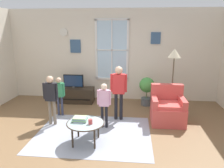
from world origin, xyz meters
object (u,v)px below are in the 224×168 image
Objects in this scene: remote_near_books at (82,120)px; potted_plant_by_window at (147,88)px; floor_lamp at (174,60)px; television at (73,81)px; tv_stand at (74,95)px; armchair at (167,109)px; person_black_shirt at (51,95)px; person_red_shirt at (119,87)px; book_stack at (80,119)px; person_green_shirt at (59,92)px; cup at (90,122)px; person_pink_shirt at (104,100)px; coffee_table at (86,124)px.

potted_plant_by_window is at bearing 58.25° from remote_near_books.
television is at bearing 168.28° from floor_lamp.
floor_lamp is (0.61, -0.53, 0.90)m from potted_plant_by_window.
tv_stand is 2.85m from armchair.
remote_near_books is 2.59m from potted_plant_by_window.
armchair is 2.73m from person_black_shirt.
person_red_shirt is 1.60× the size of potted_plant_by_window.
television is 0.51× the size of person_black_shirt.
person_black_shirt is at bearing 142.77° from remote_near_books.
television is at bearing 178.76° from potted_plant_by_window.
floor_lamp is at bearing 39.91° from book_stack.
floor_lamp is at bearing 9.24° from person_green_shirt.
television is 0.45× the size of person_red_shirt.
armchair reaches higher than cup.
person_red_shirt is at bearing 16.32° from person_black_shirt.
armchair is 9.13× the size of cup.
person_green_shirt is (-0.07, -1.04, 0.40)m from tv_stand.
book_stack is 0.25m from cup.
person_black_shirt is at bearing -160.49° from floor_lamp.
cup is 2.70m from floor_lamp.
person_pink_shirt is at bearing 77.96° from cup.
armchair is (2.59, -1.18, 0.10)m from tv_stand.
person_pink_shirt is at bearing 58.83° from book_stack.
television is 1.84m from person_red_shirt.
person_red_shirt reaches higher than cup.
person_green_shirt is at bearing 90.11° from person_black_shirt.
remote_near_books is at bearing -70.42° from tv_stand.
person_pink_shirt is 2.08m from floor_lamp.
person_black_shirt is (-0.95, 0.73, 0.33)m from coffee_table.
armchair reaches higher than potted_plant_by_window.
armchair is at bearing -1.55° from person_red_shirt.
television is 0.81× the size of coffee_table.
book_stack is at bearing -71.64° from television.
person_pink_shirt is at bearing -122.97° from potted_plant_by_window.
person_green_shirt is at bearing -94.11° from television.
television reaches higher than coffee_table.
remote_near_books is 1.14m from person_black_shirt.
person_black_shirt is (-0.87, 0.66, 0.29)m from remote_near_books.
person_black_shirt is 3.10m from floor_lamp.
remote_near_books is (-0.18, 0.12, -0.04)m from cup.
floor_lamp is (0.18, 0.60, 1.09)m from armchair.
person_red_shirt is at bearing -38.75° from tv_stand.
tv_stand is 1.18× the size of person_green_shirt.
potted_plant_by_window reaches higher than tv_stand.
person_red_shirt reaches higher than potted_plant_by_window.
person_green_shirt is at bearing 128.49° from cup.
remote_near_books is 0.11× the size of person_red_shirt.
person_red_shirt is at bearing 59.00° from person_pink_shirt.
person_pink_shirt is at bearing -54.83° from tv_stand.
cup is 0.10× the size of person_green_shirt.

